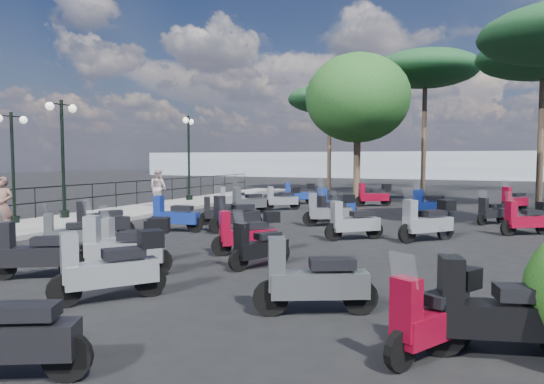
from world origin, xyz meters
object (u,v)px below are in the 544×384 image
at_px(scooter_10, 248,202).
at_px(scooter_19, 313,281).
at_px(pine_1, 544,57).
at_px(scooter_27, 527,219).
at_px(woman, 3,205).
at_px(scooter_24, 499,315).
at_px(scooter_13, 129,241).
at_px(scooter_5, 233,199).
at_px(scooter_12, 124,247).
at_px(scooter_21, 353,223).
at_px(pedestrian_far, 158,188).
at_px(scooter_6, 35,254).
at_px(scooter_16, 334,205).
at_px(scooter_30, 430,203).
at_px(scooter_17, 373,195).
at_px(scooter_25, 435,316).
at_px(broadleaf_tree, 358,98).
at_px(scooter_23, 428,205).
at_px(scooter_22, 330,210).
at_px(scooter_11, 298,194).
at_px(scooter_28, 491,212).
at_px(lamp_post_1, 63,151).
at_px(scooter_9, 220,212).
at_px(lamp_post_0, 13,160).
at_px(scooter_7, 110,268).
at_px(pine_0, 425,69).
at_px(scooter_15, 332,210).
at_px(scooter_20, 259,247).
at_px(pine_2, 330,99).
at_px(scooter_2, 70,233).
at_px(scooter_14, 247,233).
at_px(scooter_1, 101,222).
at_px(scooter_4, 282,199).
at_px(lamp_post_2, 189,152).
at_px(scooter_8, 235,216).

height_order(scooter_10, scooter_19, scooter_19).
bearing_deg(pine_1, scooter_27, -97.39).
bearing_deg(woman, scooter_24, -34.62).
bearing_deg(scooter_13, scooter_19, -125.04).
bearing_deg(scooter_10, scooter_5, -13.93).
xyz_separation_m(scooter_12, scooter_19, (4.09, -0.79, -0.06)).
xyz_separation_m(scooter_10, scooter_21, (5.40, -4.34, -0.01)).
relative_size(pedestrian_far, scooter_10, 1.07).
relative_size(scooter_6, scooter_16, 1.03).
bearing_deg(scooter_30, scooter_5, 59.23).
relative_size(scooter_6, scooter_17, 0.97).
height_order(scooter_25, broadleaf_tree, broadleaf_tree).
distance_m(scooter_13, scooter_23, 12.37).
xyz_separation_m(scooter_16, scooter_22, (0.45, -2.09, 0.02)).
xyz_separation_m(scooter_11, scooter_25, (7.84, -16.66, -0.03)).
bearing_deg(scooter_19, woman, 47.97).
height_order(scooter_21, scooter_28, scooter_21).
height_order(lamp_post_1, scooter_6, lamp_post_1).
relative_size(scooter_9, scooter_30, 1.00).
xyz_separation_m(lamp_post_0, scooter_21, (10.84, 1.96, -1.73)).
bearing_deg(scooter_16, scooter_7, 130.26).
relative_size(scooter_7, pine_0, 0.18).
height_order(pedestrian_far, scooter_13, pedestrian_far).
height_order(scooter_15, scooter_20, scooter_20).
xyz_separation_m(pedestrian_far, scooter_7, (7.55, -11.37, -0.43)).
xyz_separation_m(scooter_28, broadleaf_tree, (-6.31, 6.67, 4.93)).
distance_m(scooter_5, scooter_13, 11.37).
bearing_deg(scooter_16, scooter_20, 137.47).
bearing_deg(pine_2, woman, -95.71).
bearing_deg(scooter_12, scooter_2, 36.60).
height_order(scooter_20, scooter_22, scooter_22).
distance_m(scooter_14, pine_2, 24.20).
height_order(scooter_11, scooter_14, scooter_11).
height_order(scooter_2, scooter_11, scooter_11).
xyz_separation_m(lamp_post_0, pine_2, (4.12, 21.92, 4.18)).
xyz_separation_m(scooter_1, scooter_14, (4.68, -0.24, 0.02)).
xyz_separation_m(scooter_17, broadleaf_tree, (-1.32, 2.10, 4.81)).
distance_m(scooter_21, pine_2, 21.88).
height_order(lamp_post_0, scooter_4, lamp_post_0).
height_order(scooter_7, scooter_24, scooter_24).
distance_m(scooter_5, scooter_7, 14.18).
distance_m(woman, scooter_20, 8.18).
height_order(pedestrian_far, scooter_28, pedestrian_far).
bearing_deg(lamp_post_2, scooter_2, -87.81).
bearing_deg(scooter_12, scooter_25, -132.35).
relative_size(scooter_8, pine_0, 0.18).
bearing_deg(scooter_8, scooter_23, -93.93).
bearing_deg(lamp_post_2, scooter_17, -6.52).
xyz_separation_m(scooter_13, pine_2, (-2.99, 24.77, 5.92)).
relative_size(woman, scooter_12, 0.93).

